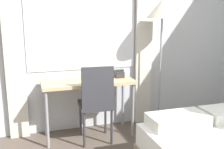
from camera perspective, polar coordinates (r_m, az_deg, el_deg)
The scene contains 6 objects.
wall_back_with_window at distance 3.62m, azimuth -3.36°, elevation 9.27°, with size 5.23×0.13×2.70m.
desk at distance 3.39m, azimuth -5.20°, elevation -2.58°, with size 1.17×0.46×0.75m.
desk_chair at distance 3.21m, azimuth -3.45°, elevation -5.53°, with size 0.43×0.43×0.99m.
standing_lamp at distance 3.59m, azimuth 10.87°, elevation 12.33°, with size 0.42×0.42×1.79m.
telephone at distance 3.54m, azimuth 1.49°, elevation 0.14°, with size 0.13×0.15×0.10m.
book at distance 3.41m, azimuth -4.48°, elevation -0.94°, with size 0.25×0.22×0.02m.
Camera 1 is at (-0.94, -0.87, 1.54)m, focal length 42.00 mm.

